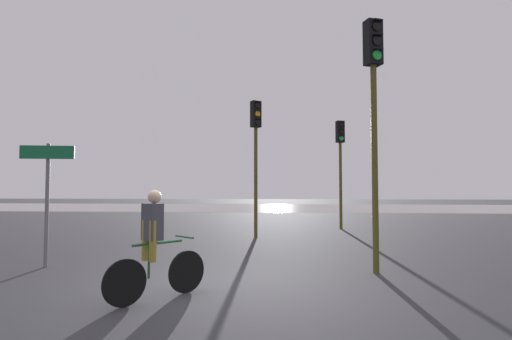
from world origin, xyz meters
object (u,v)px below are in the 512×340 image
object	(u,v)px
traffic_light_near_right	(374,98)
direction_sign_post	(47,186)
traffic_light_center	(256,143)
traffic_light_far_right	(340,154)
cyclist	(154,244)

from	to	relation	value
traffic_light_near_right	direction_sign_post	size ratio (longest dim) A/B	1.92
traffic_light_center	traffic_light_near_right	size ratio (longest dim) A/B	0.93
traffic_light_far_right	traffic_light_near_right	world-z (taller)	traffic_light_near_right
cyclist	traffic_light_far_right	bearing A→B (deg)	108.57
traffic_light_center	direction_sign_post	distance (m)	6.95
cyclist	direction_sign_post	bearing A→B (deg)	-176.42
traffic_light_near_right	traffic_light_center	bearing A→B (deg)	-85.24
traffic_light_far_right	traffic_light_near_right	size ratio (longest dim) A/B	0.89
traffic_light_center	direction_sign_post	bearing A→B (deg)	18.85
traffic_light_near_right	cyclist	size ratio (longest dim) A/B	3.09
traffic_light_far_right	traffic_light_near_right	distance (m)	8.74
traffic_light_far_right	traffic_light_center	world-z (taller)	traffic_light_center
traffic_light_center	cyclist	distance (m)	8.14
direction_sign_post	cyclist	bearing A→B (deg)	133.35
direction_sign_post	cyclist	xyz separation A→B (m)	(3.09, -2.22, -0.88)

